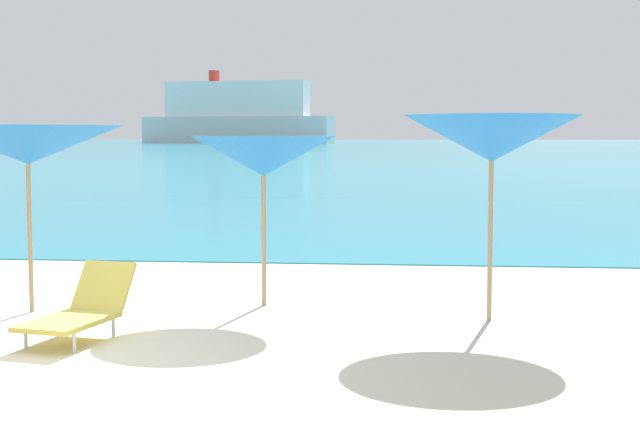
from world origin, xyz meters
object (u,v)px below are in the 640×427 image
at_px(umbrella_5, 263,157).
at_px(cruise_ship, 237,116).
at_px(umbrella_4, 28,145).
at_px(umbrella_6, 492,139).
at_px(lounge_chair_1, 81,309).

height_order(umbrella_5, cruise_ship, cruise_ship).
distance_m(umbrella_4, umbrella_5, 2.72).
xyz_separation_m(umbrella_6, lounge_chair_1, (-4.17, -1.37, -1.71)).
bearing_deg(umbrella_5, lounge_chair_1, -127.09).
bearing_deg(umbrella_5, umbrella_6, -14.01).
distance_m(umbrella_6, cruise_ship, 242.78).
bearing_deg(cruise_ship, umbrella_6, -69.30).
relative_size(umbrella_5, umbrella_6, 0.90).
bearing_deg(umbrella_5, cruise_ship, 101.03).
bearing_deg(umbrella_4, cruise_ship, 100.39).
relative_size(umbrella_4, umbrella_6, 1.04).
bearing_deg(umbrella_6, umbrella_5, 165.99).
xyz_separation_m(umbrella_4, lounge_chair_1, (1.09, -1.34, -1.64)).
relative_size(umbrella_4, lounge_chair_1, 1.58).
bearing_deg(cruise_ship, lounge_chair_1, -70.32).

